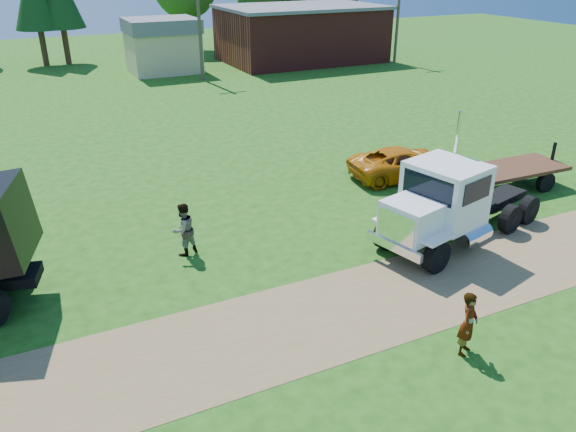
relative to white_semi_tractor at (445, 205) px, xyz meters
name	(u,v)px	position (x,y,z in m)	size (l,w,h in m)	color
ground	(367,304)	(-4.67, -2.17, -1.63)	(140.00, 140.00, 0.00)	#1B470F
dirt_track	(367,304)	(-4.67, -2.17, -1.62)	(120.00, 4.20, 0.01)	brown
white_semi_tractor	(445,205)	(0.00, 0.00, 0.00)	(8.08, 4.31, 4.77)	black
orange_pickup	(403,163)	(2.88, 6.32, -0.89)	(2.44, 5.30, 1.47)	#C16A09
flatbed_trailer	(492,176)	(5.36, 3.05, -0.82)	(7.45, 2.43, 1.89)	#362211
spectator_a	(468,324)	(-3.55, -5.27, -0.69)	(0.68, 0.45, 1.88)	#999999
spectator_b	(183,229)	(-8.84, 3.45, -0.65)	(0.95, 0.74, 1.96)	#999999
brick_building	(301,33)	(13.33, 37.83, 1.03)	(15.40, 10.40, 5.30)	maroon
tan_shed	(163,45)	(-0.67, 37.83, 0.79)	(6.20, 5.40, 4.70)	tan
utility_poles	(199,23)	(1.33, 32.83, 3.08)	(42.20, 0.28, 9.00)	#4D3C2C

